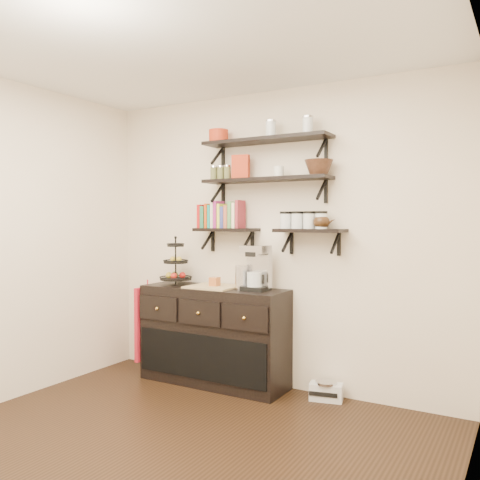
{
  "coord_description": "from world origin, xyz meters",
  "views": [
    {
      "loc": [
        2.07,
        -2.42,
        1.52
      ],
      "look_at": [
        0.0,
        1.15,
        1.36
      ],
      "focal_mm": 38.0,
      "sensor_mm": 36.0,
      "label": 1
    }
  ],
  "objects_px": {
    "fruit_stand": "(176,269)",
    "coffee_maker": "(257,269)",
    "sideboard": "(214,335)",
    "radio": "(326,391)"
  },
  "relations": [
    {
      "from": "sideboard",
      "to": "fruit_stand",
      "type": "relative_size",
      "value": 3.12
    },
    {
      "from": "fruit_stand",
      "to": "coffee_maker",
      "type": "xyz_separation_m",
      "value": [
        0.88,
        0.02,
        0.04
      ]
    },
    {
      "from": "sideboard",
      "to": "radio",
      "type": "xyz_separation_m",
      "value": [
        1.07,
        0.09,
        -0.37
      ]
    },
    {
      "from": "sideboard",
      "to": "coffee_maker",
      "type": "bearing_deg",
      "value": 3.55
    },
    {
      "from": "sideboard",
      "to": "coffee_maker",
      "type": "height_order",
      "value": "coffee_maker"
    },
    {
      "from": "coffee_maker",
      "to": "fruit_stand",
      "type": "bearing_deg",
      "value": -178.82
    },
    {
      "from": "fruit_stand",
      "to": "coffee_maker",
      "type": "relative_size",
      "value": 1.12
    },
    {
      "from": "sideboard",
      "to": "radio",
      "type": "relative_size",
      "value": 4.73
    },
    {
      "from": "fruit_stand",
      "to": "coffee_maker",
      "type": "distance_m",
      "value": 0.88
    },
    {
      "from": "coffee_maker",
      "to": "radio",
      "type": "xyz_separation_m",
      "value": [
        0.63,
        0.06,
        -1.01
      ]
    }
  ]
}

